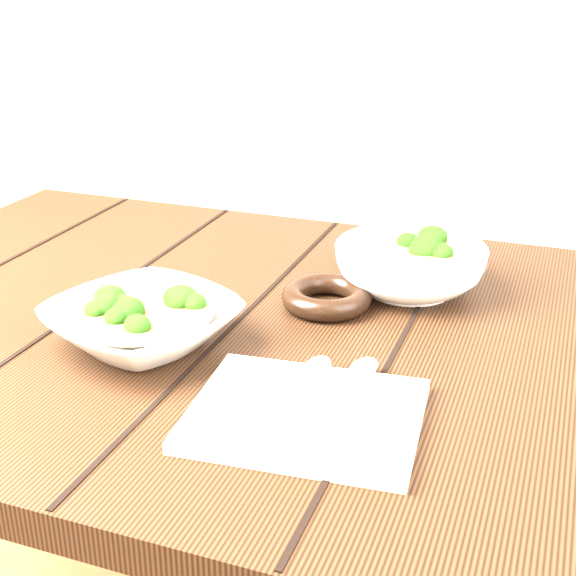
{
  "coord_description": "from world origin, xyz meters",
  "views": [
    {
      "loc": [
        0.35,
        -0.82,
        1.17
      ],
      "look_at": [
        0.04,
        -0.0,
        0.8
      ],
      "focal_mm": 50.0,
      "sensor_mm": 36.0,
      "label": 1
    }
  ],
  "objects_px": {
    "trivet": "(327,297)",
    "soup_bowl_back": "(410,267)",
    "table": "(258,404)",
    "soup_bowl_front": "(142,323)",
    "napkin": "(305,415)"
  },
  "relations": [
    {
      "from": "trivet",
      "to": "soup_bowl_back",
      "type": "bearing_deg",
      "value": 46.45
    },
    {
      "from": "table",
      "to": "soup_bowl_back",
      "type": "xyz_separation_m",
      "value": [
        0.16,
        0.16,
        0.15
      ]
    },
    {
      "from": "soup_bowl_front",
      "to": "napkin",
      "type": "xyz_separation_m",
      "value": [
        0.23,
        -0.09,
        -0.02
      ]
    },
    {
      "from": "soup_bowl_front",
      "to": "trivet",
      "type": "bearing_deg",
      "value": 45.99
    },
    {
      "from": "table",
      "to": "trivet",
      "type": "bearing_deg",
      "value": 44.34
    },
    {
      "from": "soup_bowl_back",
      "to": "napkin",
      "type": "xyz_separation_m",
      "value": [
        -0.02,
        -0.35,
        -0.03
      ]
    },
    {
      "from": "soup_bowl_back",
      "to": "trivet",
      "type": "xyz_separation_m",
      "value": [
        -0.09,
        -0.09,
        -0.02
      ]
    },
    {
      "from": "trivet",
      "to": "soup_bowl_front",
      "type": "bearing_deg",
      "value": -134.01
    },
    {
      "from": "table",
      "to": "soup_bowl_front",
      "type": "xyz_separation_m",
      "value": [
        -0.1,
        -0.1,
        0.15
      ]
    },
    {
      "from": "trivet",
      "to": "napkin",
      "type": "distance_m",
      "value": 0.27
    },
    {
      "from": "soup_bowl_front",
      "to": "soup_bowl_back",
      "type": "xyz_separation_m",
      "value": [
        0.25,
        0.26,
        0.01
      ]
    },
    {
      "from": "napkin",
      "to": "table",
      "type": "bearing_deg",
      "value": 119.06
    },
    {
      "from": "soup_bowl_front",
      "to": "napkin",
      "type": "distance_m",
      "value": 0.25
    },
    {
      "from": "soup_bowl_back",
      "to": "napkin",
      "type": "bearing_deg",
      "value": -93.94
    },
    {
      "from": "napkin",
      "to": "soup_bowl_back",
      "type": "bearing_deg",
      "value": 81.04
    }
  ]
}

